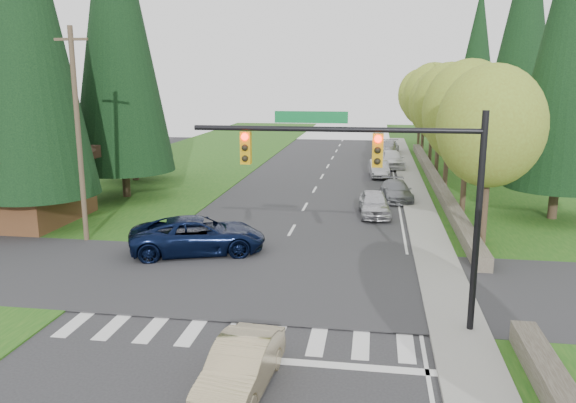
% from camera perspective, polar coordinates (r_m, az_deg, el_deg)
% --- Properties ---
extents(ground, '(120.00, 120.00, 0.00)m').
position_cam_1_polar(ground, '(15.03, -8.81, -18.49)').
color(ground, '#28282B').
rests_on(ground, ground).
extents(grass_east, '(14.00, 110.00, 0.06)m').
position_cam_1_polar(grass_east, '(34.32, 23.60, -1.56)').
color(grass_east, '#1A4D14').
rests_on(grass_east, ground).
extents(grass_west, '(14.00, 110.00, 0.06)m').
position_cam_1_polar(grass_west, '(37.30, -18.70, -0.12)').
color(grass_west, '#1A4D14').
rests_on(grass_west, ground).
extents(cross_street, '(120.00, 8.00, 0.10)m').
position_cam_1_polar(cross_street, '(22.04, -2.51, -8.01)').
color(cross_street, '#28282B').
rests_on(cross_street, ground).
extents(sidewalk_east, '(1.80, 80.00, 0.13)m').
position_cam_1_polar(sidewalk_east, '(35.20, 13.16, -0.44)').
color(sidewalk_east, gray).
rests_on(sidewalk_east, ground).
extents(curb_east, '(0.20, 80.00, 0.13)m').
position_cam_1_polar(curb_east, '(35.14, 11.78, -0.40)').
color(curb_east, gray).
rests_on(curb_east, ground).
extents(stone_wall_north, '(0.70, 40.00, 0.70)m').
position_cam_1_polar(stone_wall_north, '(43.12, 14.68, 2.18)').
color(stone_wall_north, '#4C4438').
rests_on(stone_wall_north, ground).
extents(traffic_signal, '(8.70, 0.37, 6.80)m').
position_cam_1_polar(traffic_signal, '(16.97, 9.60, 3.07)').
color(traffic_signal, black).
rests_on(traffic_signal, ground).
extents(brown_building, '(8.40, 8.40, 5.40)m').
position_cam_1_polar(brown_building, '(33.59, -26.00, 3.36)').
color(brown_building, '#4C2D19').
rests_on(brown_building, ground).
extents(utility_pole, '(1.60, 0.24, 10.00)m').
position_cam_1_polar(utility_pole, '(27.93, -20.52, 6.39)').
color(utility_pole, '#473828').
rests_on(utility_pole, ground).
extents(decid_tree_0, '(4.80, 4.80, 8.37)m').
position_cam_1_polar(decid_tree_0, '(26.82, 19.90, 7.20)').
color(decid_tree_0, '#38281C').
rests_on(decid_tree_0, ground).
extents(decid_tree_1, '(5.20, 5.20, 8.80)m').
position_cam_1_polar(decid_tree_1, '(33.71, 17.88, 8.59)').
color(decid_tree_1, '#38281C').
rests_on(decid_tree_1, ground).
extents(decid_tree_2, '(5.00, 5.00, 8.82)m').
position_cam_1_polar(decid_tree_2, '(40.60, 16.10, 9.43)').
color(decid_tree_2, '#38281C').
rests_on(decid_tree_2, ground).
extents(decid_tree_3, '(5.00, 5.00, 8.55)m').
position_cam_1_polar(decid_tree_3, '(47.57, 15.18, 9.53)').
color(decid_tree_3, '#38281C').
rests_on(decid_tree_3, ground).
extents(decid_tree_4, '(5.40, 5.40, 9.18)m').
position_cam_1_polar(decid_tree_4, '(54.52, 14.53, 10.29)').
color(decid_tree_4, '#38281C').
rests_on(decid_tree_4, ground).
extents(decid_tree_5, '(4.80, 4.80, 8.30)m').
position_cam_1_polar(decid_tree_5, '(61.49, 13.69, 10.03)').
color(decid_tree_5, '#38281C').
rests_on(decid_tree_5, ground).
extents(decid_tree_6, '(5.20, 5.20, 8.86)m').
position_cam_1_polar(decid_tree_6, '(68.46, 13.32, 10.53)').
color(decid_tree_6, '#38281C').
rests_on(decid_tree_6, ground).
extents(conifer_w_a, '(6.12, 6.12, 19.80)m').
position_cam_1_polar(conifer_w_a, '(31.49, -25.31, 16.92)').
color(conifer_w_a, '#38281C').
rests_on(conifer_w_a, ground).
extents(conifer_w_b, '(5.44, 5.44, 17.80)m').
position_cam_1_polar(conifer_w_b, '(36.39, -25.62, 14.54)').
color(conifer_w_b, '#38281C').
rests_on(conifer_w_b, ground).
extents(conifer_w_c, '(6.46, 6.46, 20.80)m').
position_cam_1_polar(conifer_w_c, '(38.02, -17.08, 17.31)').
color(conifer_w_c, '#38281C').
rests_on(conifer_w_c, ground).
extents(conifer_w_e, '(5.78, 5.78, 18.80)m').
position_cam_1_polar(conifer_w_e, '(44.22, -15.95, 15.31)').
color(conifer_w_e, '#38281C').
rests_on(conifer_w_e, ground).
extents(conifer_e_a, '(5.44, 5.44, 17.80)m').
position_cam_1_polar(conifer_e_a, '(33.80, 26.76, 14.69)').
color(conifer_e_a, '#38281C').
rests_on(conifer_e_a, ground).
extents(conifer_e_b, '(6.12, 6.12, 19.80)m').
position_cam_1_polar(conifer_e_b, '(47.62, 22.87, 15.19)').
color(conifer_e_b, '#38281C').
rests_on(conifer_e_b, ground).
extents(conifer_e_c, '(5.10, 5.10, 16.80)m').
position_cam_1_polar(conifer_e_c, '(61.08, 18.66, 13.26)').
color(conifer_e_c, '#38281C').
rests_on(conifer_e_c, ground).
extents(sedan_champagne, '(1.67, 4.00, 1.29)m').
position_cam_1_polar(sedan_champagne, '(14.65, -4.81, -16.35)').
color(sedan_champagne, tan).
rests_on(sedan_champagne, ground).
extents(suv_navy, '(6.54, 4.53, 1.66)m').
position_cam_1_polar(suv_navy, '(25.43, -9.11, -3.41)').
color(suv_navy, black).
rests_on(suv_navy, ground).
extents(parked_car_a, '(2.01, 4.30, 1.42)m').
position_cam_1_polar(parked_car_a, '(32.39, 8.78, -0.19)').
color(parked_car_a, '#BCBCC1').
rests_on(parked_car_a, ground).
extents(parked_car_b, '(2.20, 4.44, 1.24)m').
position_cam_1_polar(parked_car_b, '(36.77, 10.99, 1.08)').
color(parked_car_b, gray).
rests_on(parked_car_b, ground).
extents(parked_car_c, '(1.74, 4.08, 1.31)m').
position_cam_1_polar(parked_car_c, '(45.35, 9.21, 3.31)').
color(parked_car_c, '#B0B0B5').
rests_on(parked_car_c, ground).
extents(parked_car_d, '(2.43, 4.91, 1.61)m').
position_cam_1_polar(parked_car_d, '(49.98, 10.48, 4.26)').
color(parked_car_d, white).
rests_on(parked_car_d, ground).
extents(parked_car_e, '(2.29, 4.80, 1.35)m').
position_cam_1_polar(parked_car_e, '(59.54, 10.25, 5.42)').
color(parked_car_e, '#A1A2A6').
rests_on(parked_car_e, ground).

